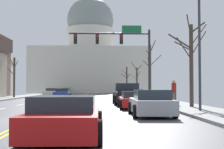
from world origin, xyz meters
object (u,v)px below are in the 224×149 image
at_px(sedan_near_01, 134,100).
at_px(sedan_oncoming_01, 51,92).
at_px(signal_gantry, 121,46).
at_px(sedan_oncoming_03, 66,91).
at_px(street_lamp_right, 194,16).
at_px(sedan_near_03, 65,118).
at_px(pickup_truck_near_00, 127,95).
at_px(sedan_near_02, 151,104).
at_px(sedan_oncoming_00, 62,94).
at_px(pedestrian_01, 174,91).
at_px(sedan_oncoming_02, 61,91).

bearing_deg(sedan_near_01, sedan_oncoming_01, 107.15).
height_order(signal_gantry, sedan_oncoming_03, signal_gantry).
relative_size(street_lamp_right, sedan_oncoming_01, 2.03).
xyz_separation_m(sedan_near_03, sedan_oncoming_01, (-7.10, 45.72, 0.03)).
xyz_separation_m(pickup_truck_near_00, sedan_near_02, (0.22, -11.37, -0.17)).
distance_m(sedan_near_01, sedan_oncoming_00, 21.06).
relative_size(sedan_near_02, sedan_oncoming_00, 1.08).
bearing_deg(sedan_oncoming_00, pedestrian_01, -60.32).
height_order(sedan_near_02, sedan_oncoming_01, sedan_near_02).
relative_size(street_lamp_right, pedestrian_01, 4.86).
bearing_deg(sedan_oncoming_02, sedan_near_02, -78.64).
height_order(street_lamp_right, sedan_oncoming_03, street_lamp_right).
xyz_separation_m(signal_gantry, sedan_near_02, (0.45, -16.04, -4.79)).
xyz_separation_m(pickup_truck_near_00, sedan_near_01, (-0.04, -5.79, -0.23)).
bearing_deg(sedan_near_01, sedan_near_03, -104.21).
bearing_deg(sedan_oncoming_03, signal_gantry, -78.10).
height_order(street_lamp_right, sedan_near_02, street_lamp_right).
relative_size(sedan_near_02, sedan_oncoming_02, 1.01).
bearing_deg(sedan_near_03, signal_gantry, 82.61).
height_order(pickup_truck_near_00, sedan_near_03, pickup_truck_near_00).
bearing_deg(pickup_truck_near_00, sedan_near_01, -90.43).
height_order(sedan_near_03, sedan_oncoming_03, sedan_oncoming_03).
height_order(signal_gantry, sedan_near_01, signal_gantry).
height_order(street_lamp_right, sedan_oncoming_01, street_lamp_right).
xyz_separation_m(sedan_near_02, sedan_oncoming_02, (-10.54, 52.47, -0.04)).
relative_size(signal_gantry, sedan_oncoming_00, 1.88).
bearing_deg(sedan_near_01, sedan_oncoming_00, 109.15).
height_order(sedan_near_01, sedan_oncoming_02, sedan_oncoming_02).
xyz_separation_m(street_lamp_right, sedan_near_02, (-2.64, -1.66, -4.64)).
xyz_separation_m(sedan_oncoming_03, pedestrian_01, (13.56, -56.77, 0.56)).
xyz_separation_m(pickup_truck_near_00, sedan_oncoming_03, (-10.47, 53.25, -0.18)).
bearing_deg(signal_gantry, street_lamp_right, -77.88).
relative_size(sedan_oncoming_02, sedan_oncoming_03, 1.05).
relative_size(street_lamp_right, sedan_near_03, 1.89).
distance_m(signal_gantry, sedan_oncoming_00, 12.55).
bearing_deg(sedan_oncoming_01, street_lamp_right, -70.50).
distance_m(signal_gantry, pedestrian_01, 9.80).
distance_m(sedan_oncoming_02, sedan_oncoming_03, 12.16).
xyz_separation_m(sedan_near_01, sedan_oncoming_01, (-10.26, 33.25, 0.05)).
relative_size(sedan_oncoming_00, sedan_oncoming_01, 0.98).
xyz_separation_m(street_lamp_right, sedan_near_01, (-2.91, 3.93, -4.70)).
xyz_separation_m(sedan_near_01, sedan_oncoming_00, (-6.91, 19.90, 0.05)).
bearing_deg(sedan_oncoming_02, sedan_oncoming_03, 90.71).
bearing_deg(sedan_oncoming_03, sedan_oncoming_01, -89.63).
distance_m(sedan_near_02, sedan_oncoming_02, 53.51).
relative_size(sedan_near_03, sedan_oncoming_00, 1.10).
bearing_deg(sedan_oncoming_00, sedan_near_02, -74.27).
bearing_deg(pedestrian_01, signal_gantry, 112.07).
relative_size(sedan_near_02, sedan_oncoming_03, 1.05).
bearing_deg(street_lamp_right, sedan_near_02, -147.87).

